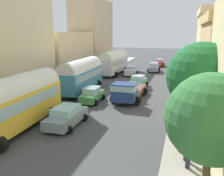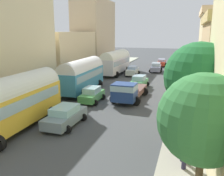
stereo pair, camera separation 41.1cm
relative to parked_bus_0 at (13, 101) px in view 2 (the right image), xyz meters
The scene contains 22 objects.
ground_plane 17.86m from the parked_bus_0, 74.88° to the left, with size 154.00×154.00×0.00m, color #3F4345.
sidewalk_left 17.44m from the parked_bus_0, 98.74° to the left, with size 2.50×70.00×0.14m, color #A7AE97.
sidewalk_right 20.93m from the parked_bus_0, 55.23° to the left, with size 2.50×70.00×0.14m, color #9B9888.
building_left_2 21.07m from the parked_bus_0, 107.76° to the left, with size 5.07×12.33×7.07m.
building_left_3 33.13m from the parked_bus_0, 101.35° to the left, with size 5.17×11.13×13.08m.
building_right_3 28.25m from the parked_bus_0, 56.20° to the left, with size 5.54×11.83×10.10m.
parked_bus_0 is the anchor object (origin of this frame).
parked_bus_1 12.36m from the parked_bus_0, 91.05° to the left, with size 3.40×8.95×3.93m.
parked_bus_2 25.22m from the parked_bus_0, 89.88° to the left, with size 3.44×9.22×4.03m.
cargo_truck_0 11.77m from the parked_bus_0, 58.77° to the left, with size 3.25×6.87×2.18m.
car_0 17.67m from the parked_bus_0, 70.44° to the left, with size 2.33×3.85×1.61m.
car_1 30.81m from the parked_bus_0, 78.35° to the left, with size 2.47×4.43×1.63m.
car_2 38.45m from the parked_bus_0, 80.50° to the left, with size 2.26×4.26×1.51m.
car_3 3.95m from the parked_bus_0, 33.22° to the left, with size 2.43×4.33×1.55m.
car_4 9.14m from the parked_bus_0, 73.42° to the left, with size 2.19×3.78×1.57m.
car_5 25.37m from the parked_bus_0, 83.09° to the left, with size 2.19×4.09×1.56m.
pedestrian_0 12.02m from the parked_bus_0, ahead, with size 0.49×0.49×1.74m.
pedestrian_1 12.21m from the parked_bus_0, ahead, with size 0.53×0.53×1.74m.
pedestrian_2 14.75m from the parked_bus_0, 34.42° to the left, with size 0.48×0.48×1.80m.
pedestrian_3 14.62m from the parked_bus_0, 32.71° to the left, with size 0.52×0.52×1.82m.
roadside_tree_0 13.80m from the parked_bus_0, 23.55° to the right, with size 3.20×3.20×5.83m.
roadside_tree_1 12.76m from the parked_bus_0, ahead, with size 4.12×4.12×6.60m.
Camera 2 is at (7.29, -3.92, 7.13)m, focal length 39.01 mm.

